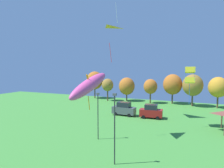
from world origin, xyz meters
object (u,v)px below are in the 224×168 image
parked_car_second_from_left (151,111)px  treeline_tree_2 (127,86)px  light_post_2 (98,113)px  treeline_tree_6 (218,87)px  treeline_tree_5 (193,85)px  kite_flying_3 (190,75)px  treeline_tree_1 (108,85)px  kite_flying_0 (105,36)px  kite_flying_4 (89,85)px  treeline_tree_3 (150,87)px  treeline_tree_4 (173,84)px  light_post_1 (115,125)px  parked_car_leftmost (124,109)px  treeline_tree_0 (95,80)px

parked_car_second_from_left → treeline_tree_2: size_ratio=0.65×
light_post_2 → treeline_tree_6: treeline_tree_6 is taller
treeline_tree_5 → parked_car_second_from_left: bearing=-113.7°
kite_flying_3 → treeline_tree_1: size_ratio=0.93×
kite_flying_0 → kite_flying_4: size_ratio=0.88×
kite_flying_4 → treeline_tree_6: bearing=74.0°
treeline_tree_1 → treeline_tree_3: (11.89, 0.98, -0.06)m
kite_flying_0 → treeline_tree_4: (5.46, 29.05, -8.53)m
kite_flying_3 → treeline_tree_3: bearing=118.6°
parked_car_second_from_left → treeline_tree_3: 16.09m
treeline_tree_4 → treeline_tree_6: bearing=-9.9°
treeline_tree_3 → light_post_2: bearing=-90.9°
kite_flying_4 → treeline_tree_3: 40.15m
treeline_tree_3 → treeline_tree_4: treeline_tree_4 is taller
light_post_2 → treeline_tree_3: (0.47, 29.01, 0.92)m
light_post_1 → kite_flying_4: bearing=-87.3°
treeline_tree_4 → treeline_tree_5: bearing=-18.0°
light_post_2 → treeline_tree_3: bearing=89.1°
kite_flying_0 → parked_car_leftmost: 17.37m
kite_flying_3 → parked_car_second_from_left: bearing=153.4°
kite_flying_0 → parked_car_second_from_left: size_ratio=0.84×
light_post_1 → treeline_tree_4: bearing=88.0°
kite_flying_4 → treeline_tree_2: (-11.20, 40.56, -4.01)m
kite_flying_4 → treeline_tree_2: bearing=105.4°
kite_flying_3 → kite_flying_4: kite_flying_3 is taller
parked_car_second_from_left → treeline_tree_2: bearing=117.1°
treeline_tree_0 → treeline_tree_1: treeline_tree_0 is taller
treeline_tree_0 → treeline_tree_6: bearing=-3.5°
treeline_tree_1 → treeline_tree_6: bearing=1.4°
kite_flying_0 → treeline_tree_2: bearing=103.4°
light_post_2 → treeline_tree_4: (5.88, 30.51, 1.55)m
parked_car_leftmost → parked_car_second_from_left: bearing=2.5°
treeline_tree_5 → treeline_tree_4: bearing=162.0°
treeline_tree_2 → kite_flying_4: bearing=-74.6°
kite_flying_3 → treeline_tree_2: 26.21m
treeline_tree_1 → treeline_tree_4: size_ratio=0.82×
treeline_tree_2 → kite_flying_3: bearing=-48.9°
treeline_tree_5 → light_post_2: bearing=-110.3°
parked_car_leftmost → treeline_tree_1: 17.87m
parked_car_leftmost → treeline_tree_1: size_ratio=0.74×
kite_flying_4 → light_post_1: 6.79m
treeline_tree_2 → light_post_2: bearing=-78.0°
light_post_1 → kite_flying_0: bearing=121.2°
treeline_tree_4 → treeline_tree_5: size_ratio=0.99×
parked_car_second_from_left → treeline_tree_6: treeline_tree_6 is taller
kite_flying_0 → kite_flying_3: bearing=40.8°
light_post_2 → parked_car_second_from_left: bearing=73.6°
treeline_tree_6 → kite_flying_0: bearing=-120.0°
parked_car_leftmost → treeline_tree_2: treeline_tree_2 is taller
kite_flying_0 → kite_flying_4: 14.04m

